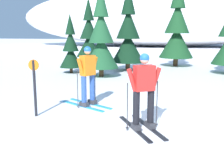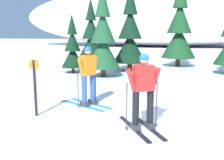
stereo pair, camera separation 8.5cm
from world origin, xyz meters
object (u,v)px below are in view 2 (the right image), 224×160
(pine_tree_center_left, at_px, (103,39))
(pine_tree_far_left, at_px, (91,36))
(skier_red_jacket, at_px, (143,90))
(pine_tree_center_right, at_px, (130,35))
(pine_tree_right, at_px, (179,30))
(skier_orange_jacket, at_px, (88,75))
(pine_tree_left, at_px, (73,49))
(trail_marker_post, at_px, (35,84))

(pine_tree_center_left, bearing_deg, pine_tree_far_left, 112.04)
(skier_red_jacket, distance_m, pine_tree_center_right, 9.01)
(pine_tree_far_left, xyz_separation_m, pine_tree_right, (5.72, -0.57, 0.42))
(pine_tree_center_left, distance_m, pine_tree_center_right, 2.44)
(skier_orange_jacket, height_order, pine_tree_center_right, pine_tree_center_right)
(pine_tree_far_left, bearing_deg, skier_orange_jacket, -74.14)
(skier_orange_jacket, height_order, pine_tree_center_left, pine_tree_center_left)
(pine_tree_left, xyz_separation_m, pine_tree_center_left, (1.80, -0.79, 0.52))
(skier_red_jacket, bearing_deg, pine_tree_center_right, 100.04)
(skier_red_jacket, xyz_separation_m, pine_tree_far_left, (-4.62, 11.75, 0.92))
(trail_marker_post, bearing_deg, pine_tree_right, 70.14)
(skier_red_jacket, distance_m, skier_orange_jacket, 2.35)
(pine_tree_center_right, bearing_deg, pine_tree_far_left, 136.18)
(pine_tree_left, height_order, pine_tree_center_right, pine_tree_center_right)
(pine_tree_far_left, distance_m, trail_marker_post, 11.53)
(skier_orange_jacket, xyz_separation_m, trail_marker_post, (-1.06, -1.17, -0.08))
(pine_tree_center_left, height_order, trail_marker_post, pine_tree_center_left)
(pine_tree_right, bearing_deg, skier_red_jacket, -95.61)
(skier_orange_jacket, relative_size, pine_tree_center_right, 0.38)
(skier_orange_jacket, xyz_separation_m, pine_tree_right, (2.83, 9.60, 1.32))
(trail_marker_post, bearing_deg, pine_tree_center_right, 81.67)
(skier_red_jacket, distance_m, trail_marker_post, 2.82)
(pine_tree_center_right, bearing_deg, skier_orange_jacket, -91.36)
(skier_red_jacket, bearing_deg, skier_orange_jacket, 137.62)
(pine_tree_center_left, height_order, pine_tree_center_right, pine_tree_center_right)
(skier_orange_jacket, height_order, pine_tree_left, pine_tree_left)
(pine_tree_center_right, relative_size, trail_marker_post, 3.15)
(pine_tree_right, bearing_deg, pine_tree_center_right, -138.32)
(pine_tree_left, height_order, pine_tree_center_left, pine_tree_center_left)
(skier_red_jacket, xyz_separation_m, pine_tree_left, (-4.34, 7.37, 0.37))
(skier_orange_jacket, xyz_separation_m, pine_tree_far_left, (-2.89, 10.17, 0.90))
(pine_tree_far_left, distance_m, pine_tree_center_left, 5.57)
(skier_orange_jacket, bearing_deg, pine_tree_right, 73.57)
(skier_red_jacket, height_order, pine_tree_far_left, pine_tree_far_left)
(pine_tree_far_left, bearing_deg, pine_tree_right, -5.68)
(skier_red_jacket, xyz_separation_m, trail_marker_post, (-2.79, 0.42, -0.06))
(skier_red_jacket, distance_m, pine_tree_right, 11.32)
(pine_tree_center_right, bearing_deg, pine_tree_left, -152.52)
(skier_red_jacket, height_order, trail_marker_post, skier_red_jacket)
(pine_tree_center_right, bearing_deg, pine_tree_right, 41.68)
(skier_orange_jacket, height_order, pine_tree_far_left, pine_tree_far_left)
(skier_orange_jacket, xyz_separation_m, pine_tree_center_left, (-0.80, 5.00, 0.88))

